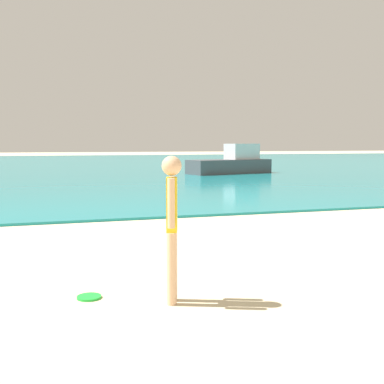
# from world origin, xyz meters

# --- Properties ---
(water) EXTENTS (160.00, 60.00, 0.06)m
(water) POSITION_xyz_m (0.00, 40.70, 0.03)
(water) COLOR teal
(water) RESTS_ON ground
(person_standing) EXTENTS (0.21, 0.35, 1.56)m
(person_standing) POSITION_xyz_m (-0.88, 5.11, 0.89)
(person_standing) COLOR #DDAD84
(person_standing) RESTS_ON ground
(frisbee) EXTENTS (0.27, 0.27, 0.03)m
(frisbee) POSITION_xyz_m (-1.72, 5.52, 0.01)
(frisbee) COLOR green
(frisbee) RESTS_ON ground
(boat_near) EXTENTS (5.04, 2.72, 1.63)m
(boat_near) POSITION_xyz_m (7.95, 24.97, 0.63)
(boat_near) COLOR #4C4C51
(boat_near) RESTS_ON water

